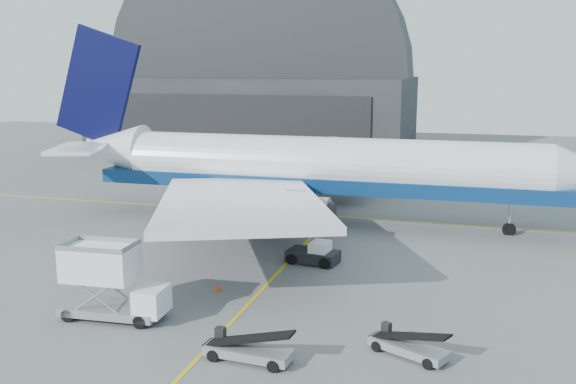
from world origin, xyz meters
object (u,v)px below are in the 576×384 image
(belt_loader_a, at_px, (248,350))
(belt_loader_b, at_px, (408,346))
(catering_truck, at_px, (110,283))
(airliner, at_px, (308,167))
(pushback_tug, at_px, (314,254))

(belt_loader_a, relative_size, belt_loader_b, 1.11)
(catering_truck, xyz_separation_m, belt_loader_a, (9.12, -2.85, -1.55))
(airliner, xyz_separation_m, catering_truck, (-5.07, -25.13, -2.94))
(pushback_tug, xyz_separation_m, belt_loader_a, (0.52, -15.99, -0.09))
(airliner, xyz_separation_m, belt_loader_b, (11.45, -25.34, -4.53))
(airliner, bearing_deg, belt_loader_a, -81.76)
(catering_truck, relative_size, belt_loader_a, 1.32)
(belt_loader_a, xyz_separation_m, belt_loader_b, (7.40, 2.65, -0.04))
(pushback_tug, distance_m, belt_loader_b, 15.52)
(belt_loader_a, bearing_deg, pushback_tug, 96.69)
(pushback_tug, height_order, belt_loader_a, belt_loader_a)
(airliner, bearing_deg, catering_truck, -101.40)
(airliner, distance_m, catering_truck, 25.81)
(pushback_tug, xyz_separation_m, belt_loader_b, (7.92, -13.34, -0.13))
(catering_truck, height_order, belt_loader_a, catering_truck)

